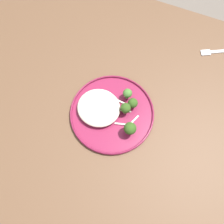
{
  "coord_description": "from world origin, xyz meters",
  "views": [
    {
      "loc": [
        -0.13,
        0.32,
        1.52
      ],
      "look_at": [
        -0.02,
        0.05,
        0.76
      ],
      "focal_mm": 38.28,
      "sensor_mm": 36.0,
      "label": 1
    }
  ],
  "objects_px": {
    "seared_scallop_center_golden": "(97,96)",
    "broccoli_floret_split_head": "(130,129)",
    "seared_scallop_front_small": "(102,102)",
    "dinner_fork": "(223,51)",
    "seared_scallop_half_hidden": "(96,112)",
    "dinner_plate": "(112,113)",
    "seared_scallop_large_seared": "(100,109)",
    "broccoli_floret_front_edge": "(127,94)",
    "broccoli_floret_right_tilted": "(126,108)",
    "broccoli_floret_near_rim": "(133,103)"
  },
  "relations": [
    {
      "from": "dinner_plate",
      "to": "broccoli_floret_front_edge",
      "type": "xyz_separation_m",
      "value": [
        -0.03,
        -0.08,
        0.03
      ]
    },
    {
      "from": "seared_scallop_large_seared",
      "to": "seared_scallop_front_small",
      "type": "relative_size",
      "value": 1.13
    },
    {
      "from": "broccoli_floret_near_rim",
      "to": "broccoli_floret_split_head",
      "type": "height_order",
      "value": "broccoli_floret_split_head"
    },
    {
      "from": "dinner_plate",
      "to": "dinner_fork",
      "type": "xyz_separation_m",
      "value": [
        -0.3,
        -0.4,
        -0.01
      ]
    },
    {
      "from": "seared_scallop_large_seared",
      "to": "broccoli_floret_right_tilted",
      "type": "relative_size",
      "value": 0.57
    },
    {
      "from": "broccoli_floret_front_edge",
      "to": "broccoli_floret_right_tilted",
      "type": "xyz_separation_m",
      "value": [
        -0.01,
        0.05,
        0.0
      ]
    },
    {
      "from": "broccoli_floret_split_head",
      "to": "seared_scallop_center_golden",
      "type": "bearing_deg",
      "value": -26.78
    },
    {
      "from": "dinner_plate",
      "to": "dinner_fork",
      "type": "distance_m",
      "value": 0.5
    },
    {
      "from": "dinner_fork",
      "to": "broccoli_floret_split_head",
      "type": "bearing_deg",
      "value": 63.81
    },
    {
      "from": "dinner_plate",
      "to": "seared_scallop_half_hidden",
      "type": "bearing_deg",
      "value": 23.77
    },
    {
      "from": "broccoli_floret_right_tilted",
      "to": "dinner_plate",
      "type": "bearing_deg",
      "value": 28.51
    },
    {
      "from": "dinner_plate",
      "to": "seared_scallop_front_small",
      "type": "xyz_separation_m",
      "value": [
        0.05,
        -0.02,
        0.01
      ]
    },
    {
      "from": "seared_scallop_half_hidden",
      "to": "broccoli_floret_near_rim",
      "type": "bearing_deg",
      "value": -146.23
    },
    {
      "from": "dinner_plate",
      "to": "seared_scallop_front_small",
      "type": "bearing_deg",
      "value": -24.31
    },
    {
      "from": "seared_scallop_large_seared",
      "to": "dinner_fork",
      "type": "relative_size",
      "value": 0.17
    },
    {
      "from": "seared_scallop_center_golden",
      "to": "broccoli_floret_split_head",
      "type": "xyz_separation_m",
      "value": [
        -0.15,
        0.08,
        0.03
      ]
    },
    {
      "from": "seared_scallop_front_small",
      "to": "broccoli_floret_right_tilted",
      "type": "distance_m",
      "value": 0.09
    },
    {
      "from": "dinner_fork",
      "to": "seared_scallop_front_small",
      "type": "bearing_deg",
      "value": 48.11
    },
    {
      "from": "broccoli_floret_near_rim",
      "to": "seared_scallop_large_seared",
      "type": "bearing_deg",
      "value": 28.48
    },
    {
      "from": "dinner_fork",
      "to": "broccoli_floret_front_edge",
      "type": "bearing_deg",
      "value": 50.37
    },
    {
      "from": "dinner_plate",
      "to": "seared_scallop_large_seared",
      "type": "xyz_separation_m",
      "value": [
        0.04,
        0.0,
        0.01
      ]
    },
    {
      "from": "seared_scallop_half_hidden",
      "to": "dinner_plate",
      "type": "bearing_deg",
      "value": -156.23
    },
    {
      "from": "seared_scallop_large_seared",
      "to": "seared_scallop_half_hidden",
      "type": "bearing_deg",
      "value": 62.92
    },
    {
      "from": "broccoli_floret_split_head",
      "to": "seared_scallop_half_hidden",
      "type": "bearing_deg",
      "value": -8.13
    },
    {
      "from": "seared_scallop_center_golden",
      "to": "broccoli_floret_split_head",
      "type": "relative_size",
      "value": 0.46
    },
    {
      "from": "seared_scallop_large_seared",
      "to": "seared_scallop_half_hidden",
      "type": "height_order",
      "value": "seared_scallop_half_hidden"
    },
    {
      "from": "seared_scallop_front_small",
      "to": "dinner_fork",
      "type": "relative_size",
      "value": 0.15
    },
    {
      "from": "seared_scallop_half_hidden",
      "to": "dinner_fork",
      "type": "bearing_deg",
      "value": -129.31
    },
    {
      "from": "dinner_plate",
      "to": "broccoli_floret_right_tilted",
      "type": "bearing_deg",
      "value": -151.49
    },
    {
      "from": "broccoli_floret_split_head",
      "to": "seared_scallop_front_small",
      "type": "bearing_deg",
      "value": -26.24
    },
    {
      "from": "seared_scallop_front_small",
      "to": "broccoli_floret_right_tilted",
      "type": "xyz_separation_m",
      "value": [
        -0.09,
        -0.0,
        0.02
      ]
    },
    {
      "from": "dinner_plate",
      "to": "dinner_fork",
      "type": "bearing_deg",
      "value": -126.44
    },
    {
      "from": "broccoli_floret_near_rim",
      "to": "broccoli_floret_front_edge",
      "type": "bearing_deg",
      "value": -42.42
    },
    {
      "from": "seared_scallop_half_hidden",
      "to": "seared_scallop_large_seared",
      "type": "bearing_deg",
      "value": -117.08
    },
    {
      "from": "dinner_plate",
      "to": "broccoli_floret_right_tilted",
      "type": "xyz_separation_m",
      "value": [
        -0.04,
        -0.02,
        0.03
      ]
    },
    {
      "from": "seared_scallop_center_golden",
      "to": "broccoli_floret_right_tilted",
      "type": "height_order",
      "value": "broccoli_floret_right_tilted"
    },
    {
      "from": "seared_scallop_center_golden",
      "to": "seared_scallop_front_small",
      "type": "bearing_deg",
      "value": 150.85
    },
    {
      "from": "dinner_plate",
      "to": "seared_scallop_front_small",
      "type": "height_order",
      "value": "seared_scallop_front_small"
    },
    {
      "from": "broccoli_floret_right_tilted",
      "to": "dinner_fork",
      "type": "xyz_separation_m",
      "value": [
        -0.26,
        -0.38,
        -0.04
      ]
    },
    {
      "from": "broccoli_floret_front_edge",
      "to": "broccoli_floret_right_tilted",
      "type": "bearing_deg",
      "value": 104.44
    },
    {
      "from": "seared_scallop_front_small",
      "to": "broccoli_floret_front_edge",
      "type": "relative_size",
      "value": 0.53
    },
    {
      "from": "seared_scallop_center_golden",
      "to": "broccoli_floret_split_head",
      "type": "bearing_deg",
      "value": 153.22
    },
    {
      "from": "seared_scallop_large_seared",
      "to": "broccoli_floret_split_head",
      "type": "distance_m",
      "value": 0.13
    },
    {
      "from": "broccoli_floret_split_head",
      "to": "seared_scallop_large_seared",
      "type": "bearing_deg",
      "value": -17.13
    },
    {
      "from": "seared_scallop_large_seared",
      "to": "broccoli_floret_near_rim",
      "type": "relative_size",
      "value": 0.62
    },
    {
      "from": "broccoli_floret_right_tilted",
      "to": "broccoli_floret_split_head",
      "type": "height_order",
      "value": "broccoli_floret_split_head"
    },
    {
      "from": "seared_scallop_half_hidden",
      "to": "seared_scallop_front_small",
      "type": "bearing_deg",
      "value": -96.99
    },
    {
      "from": "seared_scallop_center_golden",
      "to": "seared_scallop_half_hidden",
      "type": "height_order",
      "value": "seared_scallop_half_hidden"
    },
    {
      "from": "broccoli_floret_right_tilted",
      "to": "seared_scallop_half_hidden",
      "type": "bearing_deg",
      "value": 25.91
    },
    {
      "from": "seared_scallop_front_small",
      "to": "broccoli_floret_right_tilted",
      "type": "bearing_deg",
      "value": -179.2
    }
  ]
}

